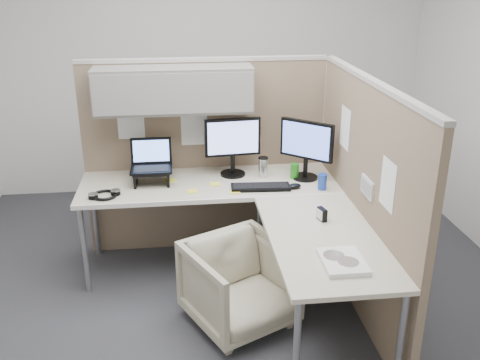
{
  "coord_description": "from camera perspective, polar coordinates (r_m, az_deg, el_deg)",
  "views": [
    {
      "loc": [
        -0.33,
        -3.31,
        2.27
      ],
      "look_at": [
        0.1,
        0.25,
        0.85
      ],
      "focal_mm": 40.0,
      "sensor_mm": 36.0,
      "label": 1
    }
  ],
  "objects": [
    {
      "name": "office_chair",
      "position": [
        3.64,
        0.0,
        -10.7
      ],
      "size": [
        0.83,
        0.81,
        0.65
      ],
      "primitive_type": "imported",
      "rotation": [
        0.0,
        0.0,
        0.46
      ],
      "color": "#B7AF91",
      "rests_on": "ground"
    },
    {
      "name": "sticky_note_a",
      "position": [
        3.98,
        -5.13,
        -1.19
      ],
      "size": [
        0.1,
        0.1,
        0.01
      ],
      "primitive_type": "cube",
      "rotation": [
        0.0,
        0.0,
        0.36
      ],
      "color": "#F5ED40",
      "rests_on": "desk"
    },
    {
      "name": "sticky_note_c",
      "position": [
        4.21,
        -7.45,
        -0.04
      ],
      "size": [
        0.1,
        0.1,
        0.01
      ],
      "primitive_type": "cube",
      "rotation": [
        0.0,
        0.0,
        0.52
      ],
      "color": "#F5ED40",
      "rests_on": "desk"
    },
    {
      "name": "monitor_right",
      "position": [
        4.16,
        7.09,
        3.72
      ],
      "size": [
        0.36,
        0.31,
        0.47
      ],
      "rotation": [
        0.0,
        0.0,
        -0.71
      ],
      "color": "black",
      "rests_on": "desk"
    },
    {
      "name": "headphones",
      "position": [
        4.0,
        -14.25,
        -1.54
      ],
      "size": [
        0.23,
        0.23,
        0.03
      ],
      "rotation": [
        0.0,
        0.0,
        0.32
      ],
      "color": "black",
      "rests_on": "desk"
    },
    {
      "name": "desk",
      "position": [
        3.82,
        0.59,
        -2.94
      ],
      "size": [
        2.0,
        1.98,
        0.73
      ],
      "color": "beige",
      "rests_on": "ground"
    },
    {
      "name": "partition_right",
      "position": [
        3.76,
        12.77,
        -1.69
      ],
      "size": [
        0.07,
        2.03,
        1.63
      ],
      "color": "#856F57",
      "rests_on": "ground"
    },
    {
      "name": "soda_can_silver",
      "position": [
        4.22,
        5.84,
        0.95
      ],
      "size": [
        0.07,
        0.07,
        0.12
      ],
      "primitive_type": "cylinder",
      "color": "#268C1E",
      "rests_on": "desk"
    },
    {
      "name": "soda_can_green",
      "position": [
        4.04,
        8.77,
        -0.19
      ],
      "size": [
        0.07,
        0.07,
        0.12
      ],
      "primitive_type": "cylinder",
      "color": "#1E3FA5",
      "rests_on": "desk"
    },
    {
      "name": "sticky_note_b",
      "position": [
        3.96,
        -0.54,
        -1.26
      ],
      "size": [
        0.08,
        0.08,
        0.01
      ],
      "primitive_type": "cube",
      "rotation": [
        0.0,
        0.0,
        -0.02
      ],
      "color": "#F5ED40",
      "rests_on": "desk"
    },
    {
      "name": "ground",
      "position": [
        4.03,
        -1.01,
        -12.69
      ],
      "size": [
        4.5,
        4.5,
        0.0
      ],
      "primitive_type": "plane",
      "color": "#2F2F33",
      "rests_on": "ground"
    },
    {
      "name": "monitor_left",
      "position": [
        4.2,
        -0.79,
        4.06
      ],
      "size": [
        0.44,
        0.2,
        0.47
      ],
      "rotation": [
        0.0,
        0.0,
        0.08
      ],
      "color": "black",
      "rests_on": "desk"
    },
    {
      "name": "partition_back",
      "position": [
        4.31,
        -5.12,
        5.71
      ],
      "size": [
        2.0,
        0.36,
        1.63
      ],
      "color": "#856F57",
      "rests_on": "ground"
    },
    {
      "name": "laptop_station",
      "position": [
        4.15,
        -9.43,
        1.38
      ],
      "size": [
        0.31,
        0.27,
        0.33
      ],
      "color": "black",
      "rests_on": "desk"
    },
    {
      "name": "keyboard",
      "position": [
        4.02,
        2.21,
        -0.77
      ],
      "size": [
        0.45,
        0.17,
        0.02
      ],
      "primitive_type": "cube",
      "rotation": [
        0.0,
        0.0,
        -0.06
      ],
      "color": "black",
      "rests_on": "desk"
    },
    {
      "name": "desk_clock",
      "position": [
        3.55,
        8.73,
        -3.64
      ],
      "size": [
        0.05,
        0.09,
        0.08
      ],
      "rotation": [
        0.0,
        0.0,
        -1.3
      ],
      "color": "black",
      "rests_on": "desk"
    },
    {
      "name": "mouse",
      "position": [
        4.04,
        5.82,
        -0.65
      ],
      "size": [
        0.12,
        0.09,
        0.04
      ],
      "primitive_type": "ellipsoid",
      "rotation": [
        0.0,
        0.0,
        0.21
      ],
      "color": "black",
      "rests_on": "desk"
    },
    {
      "name": "travel_mug",
      "position": [
        4.23,
        2.48,
        1.4
      ],
      "size": [
        0.08,
        0.08,
        0.16
      ],
      "color": "silver",
      "rests_on": "desk"
    },
    {
      "name": "sticky_note_d",
      "position": [
        4.1,
        -2.68,
        -0.44
      ],
      "size": [
        0.08,
        0.08,
        0.01
      ],
      "primitive_type": "cube",
      "rotation": [
        0.0,
        0.0,
        0.0
      ],
      "color": "#F5ED40",
      "rests_on": "desk"
    },
    {
      "name": "paper_stack",
      "position": [
        3.08,
        10.91,
        -8.54
      ],
      "size": [
        0.24,
        0.3,
        0.03
      ],
      "rotation": [
        0.0,
        0.0,
        -0.01
      ],
      "color": "white",
      "rests_on": "desk"
    }
  ]
}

